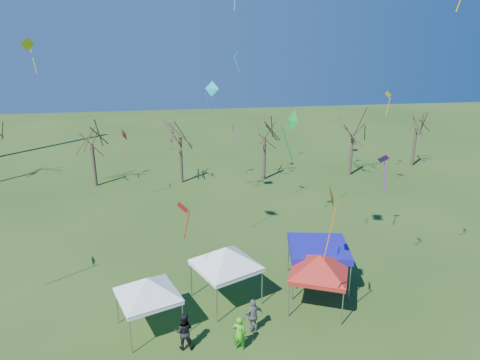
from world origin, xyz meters
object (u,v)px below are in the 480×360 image
object	(u,v)px
tree_5	(418,116)
tent_white_mid	(226,251)
tent_blue	(318,249)
person_dark	(184,331)
tree_4	(354,118)
person_grey	(253,316)
tent_red	(320,258)
tree_2	(179,120)
tent_white_west	(147,282)
person_green	(239,333)
tree_3	(265,121)
tree_1	(90,128)

from	to	relation	value
tree_5	tent_white_mid	xyz separation A→B (m)	(-24.31, -22.64, -2.68)
tent_blue	person_dark	distance (m)	9.05
tree_4	person_grey	distance (m)	28.29
tent_red	person_dark	size ratio (longest dim) A/B	2.04
tree_2	tree_4	size ratio (longest dim) A/B	1.04
tent_blue	tent_white_west	bearing A→B (deg)	-165.14
tree_2	person_dark	size ratio (longest dim) A/B	4.35
person_grey	person_dark	distance (m)	3.48
tent_white_mid	tent_red	bearing A→B (deg)	-15.75
tree_4	person_dark	world-z (taller)	tree_4
tree_5	tent_white_west	xyz separation A→B (m)	(-28.40, -24.54, -2.98)
tree_5	tent_blue	size ratio (longest dim) A/B	1.91
tree_2	person_dark	distance (m)	25.07
tent_blue	person_green	world-z (taller)	tent_blue
tree_3	tree_5	bearing A→B (deg)	6.52
tent_white_mid	person_dark	size ratio (longest dim) A/B	2.13
tree_1	tree_5	xyz separation A→B (m)	(34.49, 1.42, -0.06)
tent_red	tree_1	bearing A→B (deg)	123.59
tree_4	tree_5	bearing A→B (deg)	13.85
person_grey	person_dark	world-z (taller)	person_dark
tree_5	tent_white_west	size ratio (longest dim) A/B	2.05
tree_5	tree_3	bearing A→B (deg)	-173.48
tent_red	tree_2	bearing A→B (deg)	106.47
tent_blue	person_green	bearing A→B (deg)	-139.06
tree_3	tent_red	world-z (taller)	tree_3
person_dark	tree_1	bearing A→B (deg)	-66.36
tent_white_west	person_grey	size ratio (longest dim) A/B	2.00
tent_white_west	person_grey	xyz separation A→B (m)	(5.07, -0.98, -1.84)
tree_4	tent_white_west	size ratio (longest dim) A/B	2.17
person_grey	person_green	distance (m)	1.44
tree_2	tree_3	distance (m)	8.41
tree_1	tent_blue	distance (m)	26.07
tree_1	tent_red	bearing A→B (deg)	-56.41
tree_5	tent_white_west	bearing A→B (deg)	-139.18
tent_white_mid	tree_4	bearing A→B (deg)	52.23
person_dark	person_green	world-z (taller)	person_dark
tree_4	tent_white_mid	xyz separation A→B (m)	(-15.94, -20.57, -3.00)
tree_2	person_green	world-z (taller)	tree_2
tent_blue	tent_white_mid	bearing A→B (deg)	-173.38
tent_blue	tree_3	bearing A→B (deg)	86.67
tree_2	person_dark	world-z (taller)	tree_2
tent_blue	person_grey	size ratio (longest dim) A/B	2.15
tree_2	tree_3	bearing A→B (deg)	-2.27
tree_1	tent_red	world-z (taller)	tree_1
tree_1	tent_blue	world-z (taller)	tree_1
person_dark	person_grey	bearing A→B (deg)	-162.86
tent_white_west	tent_red	size ratio (longest dim) A/B	0.95
tent_white_mid	person_grey	distance (m)	3.72
tree_2	tent_white_west	size ratio (longest dim) A/B	2.25
tree_4	tent_white_west	bearing A→B (deg)	-131.72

